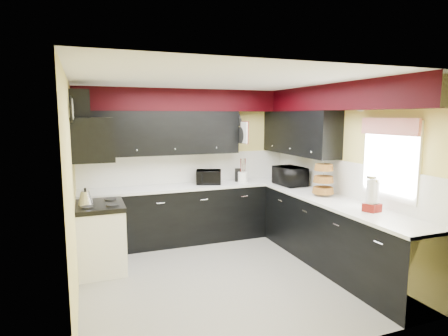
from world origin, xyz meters
The scene contains 35 objects.
ground centered at (0.00, 0.00, 0.00)m, with size 3.60×3.60×0.00m, color gray.
wall_back centered at (0.00, 1.80, 1.25)m, with size 3.60×0.06×2.50m, color #E0C666.
wall_right centered at (1.80, 0.00, 1.25)m, with size 0.06×3.60×2.50m, color #E0C666.
wall_left centered at (-1.80, 0.00, 1.25)m, with size 0.06×3.60×2.50m, color #E0C666.
ceiling centered at (0.00, 0.00, 2.50)m, with size 3.60×3.60×0.06m, color white.
cab_back centered at (0.00, 1.50, 0.45)m, with size 3.60×0.60×0.90m, color black.
cab_right centered at (1.50, -0.30, 0.45)m, with size 0.60×3.00×0.90m, color black.
counter_back centered at (0.00, 1.50, 0.92)m, with size 3.62×0.64×0.04m, color white.
counter_right centered at (1.50, -0.30, 0.92)m, with size 0.64×3.02×0.04m, color white.
splash_back centered at (0.00, 1.79, 1.19)m, with size 3.60×0.02×0.50m, color white.
splash_right centered at (1.79, 0.00, 1.19)m, with size 0.02×3.60×0.50m, color white.
upper_back centered at (-0.50, 1.62, 1.80)m, with size 2.60×0.35×0.70m, color black.
upper_right centered at (1.62, 0.90, 1.80)m, with size 0.35×1.80×0.70m, color black.
soffit_back centered at (0.00, 1.62, 2.33)m, with size 3.60×0.36×0.35m, color black.
soffit_right centered at (1.62, -0.18, 2.33)m, with size 0.36×3.24×0.35m, color black.
stove centered at (-1.50, 0.75, 0.43)m, with size 0.60×0.75×0.86m, color white.
cooktop centered at (-1.50, 0.75, 0.89)m, with size 0.62×0.77×0.06m, color black.
hood centered at (-1.55, 0.75, 1.78)m, with size 0.50×0.78×0.55m, color black.
hood_duct centered at (-1.68, 0.75, 2.20)m, with size 0.24×0.40×0.40m, color black.
window centered at (1.79, -0.90, 1.55)m, with size 0.03×0.86×0.96m, color white, non-canonical shape.
valance centered at (1.73, -0.90, 1.95)m, with size 0.04×0.88×0.20m, color red.
pan_top centered at (0.82, 1.55, 2.00)m, with size 0.03×0.22×0.40m, color black, non-canonical shape.
pan_mid centered at (0.82, 1.42, 1.75)m, with size 0.03×0.28×0.46m, color black, non-canonical shape.
pan_low centered at (0.82, 1.68, 1.72)m, with size 0.03×0.24×0.42m, color black, non-canonical shape.
cut_board centered at (0.83, 1.30, 1.80)m, with size 0.03×0.26×0.35m, color white.
baskets centered at (1.52, 0.05, 1.18)m, with size 0.27×0.27×0.50m, color brown, non-canonical shape.
clock centered at (-1.77, 0.25, 2.15)m, with size 0.03×0.30×0.30m, color black, non-canonical shape.
deco_plate centered at (1.77, -0.35, 2.25)m, with size 0.03×0.24×0.24m, color white, non-canonical shape.
toaster_oven centered at (0.28, 1.50, 1.06)m, with size 0.41×0.34×0.24m, color black.
microwave centered at (1.50, 0.93, 1.09)m, with size 0.55×0.37×0.30m, color black.
utensil_crock centered at (0.88, 1.45, 1.03)m, with size 0.17×0.17×0.18m, color white.
knife_block centered at (0.83, 1.56, 1.05)m, with size 0.10×0.13×0.21m, color black.
kettle centered at (-1.67, 0.76, 1.01)m, with size 0.20×0.20×0.18m, color #A6A5AA, non-canonical shape.
dispenser_a centered at (1.55, -0.93, 1.12)m, with size 0.13×0.13×0.36m, color #670E00, non-canonical shape.
dispenser_b centered at (1.52, -0.91, 1.15)m, with size 0.15×0.15×0.41m, color maroon, non-canonical shape.
Camera 1 is at (-1.66, -4.37, 2.08)m, focal length 30.00 mm.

